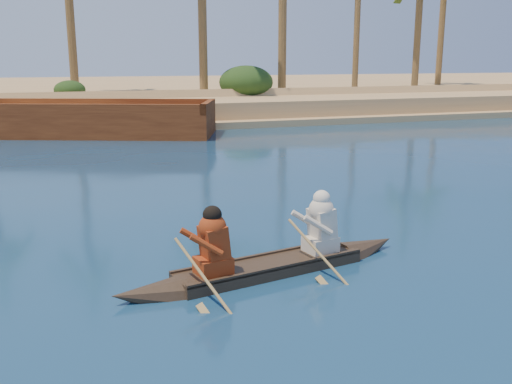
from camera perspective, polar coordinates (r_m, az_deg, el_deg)
name	(u,v)px	position (r m, az deg, el deg)	size (l,w,h in m)	color
sandy_embankment	(157,93)	(54.46, -9.89, 9.73)	(150.00, 51.00, 1.50)	tan
shrub_cluster	(194,96)	(39.34, -6.17, 9.57)	(100.00, 6.00, 2.40)	#1F3A15
canoe	(270,256)	(9.92, 1.38, -6.46)	(5.64, 1.82, 1.54)	#34271C
barge_mid	(93,121)	(28.95, -16.03, 6.82)	(12.18, 7.77, 1.93)	brown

